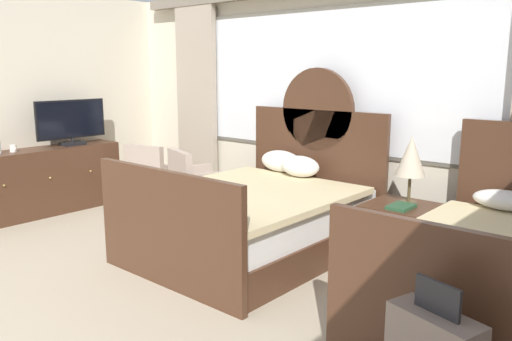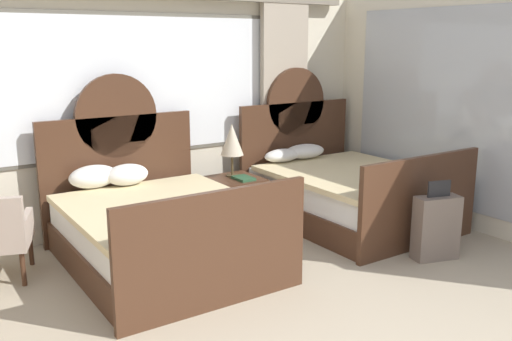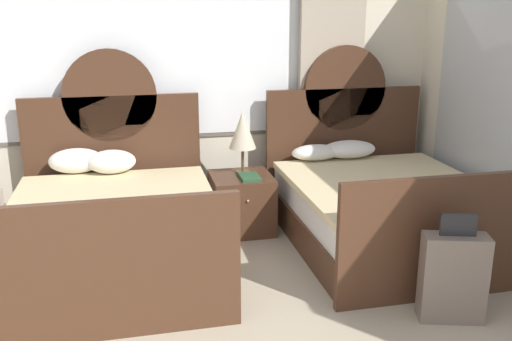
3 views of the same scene
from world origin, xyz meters
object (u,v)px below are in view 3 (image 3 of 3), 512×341
table_lamp_on_nightstand (242,131)px  book_on_nightstand (250,177)px  bed_near_mirror (380,205)px  nightstand_between_beds (242,203)px  bed_near_window (115,226)px  suitcase_on_floor (453,277)px

table_lamp_on_nightstand → book_on_nightstand: (0.03, -0.20, -0.41)m
bed_near_mirror → table_lamp_on_nightstand: bed_near_mirror is taller
bed_near_mirror → nightstand_between_beds: 1.34m
bed_near_window → nightstand_between_beds: bed_near_window is taller
bed_near_window → suitcase_on_floor: 2.70m
bed_near_mirror → suitcase_on_floor: (-0.09, -1.39, -0.04)m
bed_near_window → bed_near_mirror: bearing=-0.0°
nightstand_between_beds → bed_near_window: bearing=-154.0°
table_lamp_on_nightstand → bed_near_mirror: bearing=-30.1°
book_on_nightstand → table_lamp_on_nightstand: bearing=97.2°
bed_near_window → nightstand_between_beds: size_ratio=3.55×
book_on_nightstand → suitcase_on_floor: (1.06, -1.86, -0.26)m
nightstand_between_beds → table_lamp_on_nightstand: (0.03, 0.09, 0.71)m
bed_near_window → table_lamp_on_nightstand: bearing=28.6°
bed_near_mirror → book_on_nightstand: (-1.14, 0.47, 0.21)m
nightstand_between_beds → suitcase_on_floor: size_ratio=0.77×
nightstand_between_beds → book_on_nightstand: size_ratio=2.35×
bed_near_window → suitcase_on_floor: bearing=-30.9°
bed_near_window → table_lamp_on_nightstand: (1.24, 0.67, 0.62)m
bed_near_mirror → suitcase_on_floor: 1.39m
bed_near_window → table_lamp_on_nightstand: 1.54m
bed_near_window → book_on_nightstand: bed_near_window is taller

